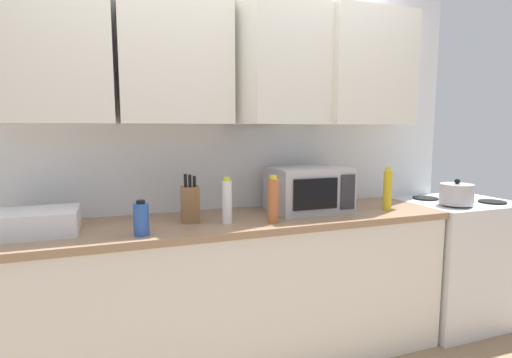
% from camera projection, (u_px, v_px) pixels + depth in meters
% --- Properties ---
extents(wall_back_with_cabinets, '(3.47, 0.50, 2.60)m').
position_uv_depth(wall_back_with_cabinets, '(226.00, 104.00, 2.47)').
color(wall_back_with_cabinets, white).
rests_on(wall_back_with_cabinets, ground_plane).
extents(counter_run, '(2.60, 0.63, 0.90)m').
position_uv_depth(counter_run, '(238.00, 291.00, 2.40)').
color(counter_run, white).
rests_on(counter_run, ground_plane).
extents(stove_range, '(0.76, 0.64, 0.91)m').
position_uv_depth(stove_range, '(454.00, 260.00, 2.95)').
color(stove_range, silver).
rests_on(stove_range, ground_plane).
extents(kettle, '(0.22, 0.22, 0.18)m').
position_uv_depth(kettle, '(456.00, 194.00, 2.70)').
color(kettle, '#B2B2B7').
rests_on(kettle, stove_range).
extents(microwave, '(0.48, 0.37, 0.28)m').
position_uv_depth(microwave, '(309.00, 189.00, 2.53)').
color(microwave, '#B7B7BC').
rests_on(microwave, counter_run).
extents(dish_rack, '(0.38, 0.30, 0.12)m').
position_uv_depth(dish_rack, '(37.00, 222.00, 1.98)').
color(dish_rack, silver).
rests_on(dish_rack, counter_run).
extents(knife_block, '(0.11, 0.13, 0.27)m').
position_uv_depth(knife_block, '(190.00, 204.00, 2.23)').
color(knife_block, brown).
rests_on(knife_block, counter_run).
extents(bottle_spice_jar, '(0.06, 0.06, 0.27)m').
position_uv_depth(bottle_spice_jar, '(273.00, 200.00, 2.21)').
color(bottle_spice_jar, '#BC6638').
rests_on(bottle_spice_jar, counter_run).
extents(bottle_blue_cleaner, '(0.08, 0.08, 0.18)m').
position_uv_depth(bottle_blue_cleaner, '(141.00, 219.00, 1.95)').
color(bottle_blue_cleaner, '#2D56B7').
rests_on(bottle_blue_cleaner, counter_run).
extents(bottle_white_jar, '(0.06, 0.06, 0.26)m').
position_uv_depth(bottle_white_jar, '(227.00, 201.00, 2.19)').
color(bottle_white_jar, white).
rests_on(bottle_white_jar, counter_run).
extents(bottle_yellow_mustard, '(0.06, 0.06, 0.28)m').
position_uv_depth(bottle_yellow_mustard, '(387.00, 190.00, 2.56)').
color(bottle_yellow_mustard, gold).
rests_on(bottle_yellow_mustard, counter_run).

